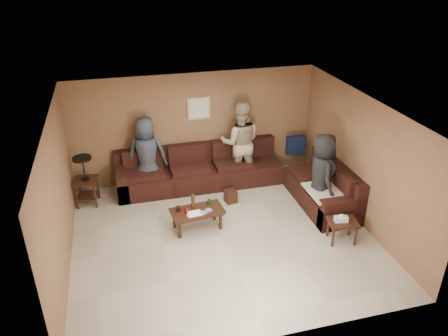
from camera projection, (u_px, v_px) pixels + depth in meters
name	position (u px, v px, depth m)	size (l,w,h in m)	color
room	(222.00, 157.00, 7.50)	(5.60, 5.50, 2.50)	#ACA591
sectional_sofa	(241.00, 179.00, 9.60)	(4.65, 2.90, 0.97)	black
coffee_table	(197.00, 212.00, 8.34)	(1.04, 0.60, 0.70)	#321A10
end_table_left	(85.00, 180.00, 9.06)	(0.54, 0.54, 1.09)	#321A10
side_table_right	(342.00, 224.00, 7.97)	(0.59, 0.51, 0.58)	#321A10
waste_bin	(231.00, 196.00, 9.31)	(0.23, 0.23, 0.27)	#321A10
wall_art	(199.00, 108.00, 9.65)	(0.52, 0.04, 0.52)	tan
person_left	(147.00, 155.00, 9.41)	(0.85, 0.55, 1.74)	#2B313C
person_middle	(240.00, 142.00, 9.82)	(0.93, 0.73, 1.92)	tan
person_right	(321.00, 175.00, 8.63)	(0.84, 0.55, 1.73)	black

